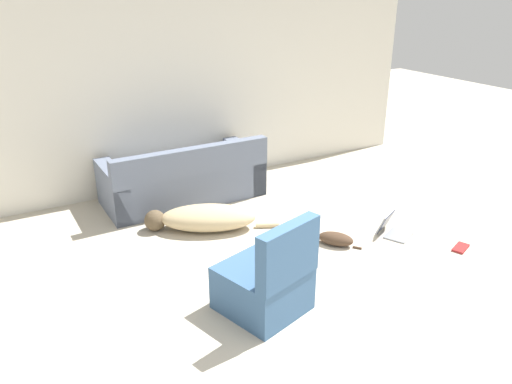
{
  "coord_description": "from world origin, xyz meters",
  "views": [
    {
      "loc": [
        -2.45,
        -2.43,
        2.63
      ],
      "look_at": [
        -0.14,
        1.72,
        0.63
      ],
      "focal_mm": 35.0,
      "sensor_mm": 36.0,
      "label": 1
    }
  ],
  "objects_px": {
    "couch": "(184,180)",
    "cat": "(334,239)",
    "laptop_open": "(391,227)",
    "dog": "(204,218)",
    "book_red": "(461,248)",
    "side_chair": "(267,282)"
  },
  "relations": [
    {
      "from": "dog",
      "to": "book_red",
      "type": "height_order",
      "value": "dog"
    },
    {
      "from": "couch",
      "to": "book_red",
      "type": "relative_size",
      "value": 7.74
    },
    {
      "from": "laptop_open",
      "to": "book_red",
      "type": "relative_size",
      "value": 1.7
    },
    {
      "from": "laptop_open",
      "to": "dog",
      "type": "bearing_deg",
      "value": 121.57
    },
    {
      "from": "cat",
      "to": "book_red",
      "type": "relative_size",
      "value": 1.81
    },
    {
      "from": "laptop_open",
      "to": "cat",
      "type": "bearing_deg",
      "value": 144.97
    },
    {
      "from": "cat",
      "to": "couch",
      "type": "bearing_deg",
      "value": -12.0
    },
    {
      "from": "couch",
      "to": "cat",
      "type": "relative_size",
      "value": 4.27
    },
    {
      "from": "couch",
      "to": "side_chair",
      "type": "relative_size",
      "value": 2.25
    },
    {
      "from": "dog",
      "to": "cat",
      "type": "relative_size",
      "value": 3.05
    },
    {
      "from": "book_red",
      "to": "side_chair",
      "type": "xyz_separation_m",
      "value": [
        -2.37,
        0.08,
        0.27
      ]
    },
    {
      "from": "couch",
      "to": "side_chair",
      "type": "xyz_separation_m",
      "value": [
        -0.28,
        -2.61,
        0.01
      ]
    },
    {
      "from": "couch",
      "to": "laptop_open",
      "type": "distance_m",
      "value": 2.66
    },
    {
      "from": "dog",
      "to": "cat",
      "type": "xyz_separation_m",
      "value": [
        1.08,
        -1.02,
        -0.07
      ]
    },
    {
      "from": "dog",
      "to": "book_red",
      "type": "xyz_separation_m",
      "value": [
        2.21,
        -1.77,
        -0.13
      ]
    },
    {
      "from": "cat",
      "to": "dog",
      "type": "bearing_deg",
      "value": 8.31
    },
    {
      "from": "cat",
      "to": "side_chair",
      "type": "distance_m",
      "value": 1.42
    },
    {
      "from": "couch",
      "to": "book_red",
      "type": "height_order",
      "value": "couch"
    },
    {
      "from": "book_red",
      "to": "cat",
      "type": "bearing_deg",
      "value": 146.54
    },
    {
      "from": "cat",
      "to": "laptop_open",
      "type": "distance_m",
      "value": 0.72
    },
    {
      "from": "couch",
      "to": "cat",
      "type": "height_order",
      "value": "couch"
    },
    {
      "from": "couch",
      "to": "side_chair",
      "type": "bearing_deg",
      "value": 83.09
    }
  ]
}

